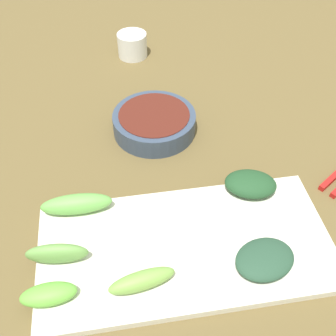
% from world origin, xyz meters
% --- Properties ---
extents(tabletop, '(2.10, 2.10, 0.02)m').
position_xyz_m(tabletop, '(0.00, 0.00, 0.01)').
color(tabletop, brown).
rests_on(tabletop, ground).
extents(sauce_bowl, '(0.14, 0.14, 0.04)m').
position_xyz_m(sauce_bowl, '(-0.11, -0.03, 0.04)').
color(sauce_bowl, '#36445B').
rests_on(sauce_bowl, tabletop).
extents(serving_plate, '(0.18, 0.37, 0.01)m').
position_xyz_m(serving_plate, '(0.12, -0.02, 0.03)').
color(serving_plate, silver).
rests_on(serving_plate, tabletop).
extents(broccoli_stalk_0, '(0.03, 0.10, 0.03)m').
position_xyz_m(broccoli_stalk_0, '(0.05, -0.15, 0.05)').
color(broccoli_stalk_0, '#69B24E').
rests_on(broccoli_stalk_0, serving_plate).
extents(broccoli_leafy_1, '(0.07, 0.08, 0.03)m').
position_xyz_m(broccoli_leafy_1, '(0.05, 0.08, 0.04)').
color(broccoli_leafy_1, '#214927').
rests_on(broccoli_leafy_1, serving_plate).
extents(broccoli_leafy_2, '(0.08, 0.09, 0.02)m').
position_xyz_m(broccoli_leafy_2, '(0.16, 0.07, 0.04)').
color(broccoli_leafy_2, '#274934').
rests_on(broccoli_leafy_2, serving_plate).
extents(broccoli_stalk_3, '(0.03, 0.08, 0.03)m').
position_xyz_m(broccoli_stalk_3, '(0.12, -0.18, 0.05)').
color(broccoli_stalk_3, '#699E4A').
rests_on(broccoli_stalk_3, serving_plate).
extents(broccoli_stalk_4, '(0.04, 0.08, 0.02)m').
position_xyz_m(broccoli_stalk_4, '(0.17, -0.08, 0.04)').
color(broccoli_stalk_4, '#78AB48').
rests_on(broccoli_stalk_4, serving_plate).
extents(broccoli_stalk_5, '(0.03, 0.06, 0.02)m').
position_xyz_m(broccoli_stalk_5, '(0.17, -0.19, 0.04)').
color(broccoli_stalk_5, '#67B73F').
rests_on(broccoli_stalk_5, serving_plate).
extents(tea_cup, '(0.06, 0.06, 0.05)m').
position_xyz_m(tea_cup, '(-0.36, -0.04, 0.04)').
color(tea_cup, white).
rests_on(tea_cup, tabletop).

